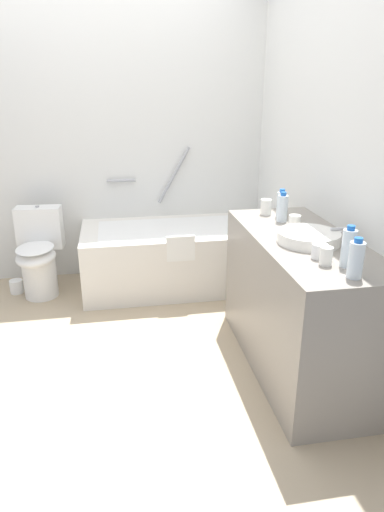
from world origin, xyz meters
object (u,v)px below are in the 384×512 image
object	(u,v)px
bathtub	(177,254)
drinking_glass_3	(295,222)
drinking_glass_2	(266,207)
toilet_paper_roll	(17,286)
toilet	(39,254)
drinking_glass_0	(326,256)
sink_basin	(309,237)
water_bottle_0	(356,259)
water_bottle_3	(282,208)
drinking_glass_1	(320,251)
water_bottle_2	(281,204)
water_bottle_1	(349,248)
sink_faucet	(343,235)

from	to	relation	value
bathtub	drinking_glass_3	xyz separation A→B (m)	(0.55, -1.17, 0.60)
drinking_glass_2	toilet_paper_roll	world-z (taller)	drinking_glass_2
toilet	drinking_glass_0	world-z (taller)	drinking_glass_0
bathtub	sink_basin	world-z (taller)	bathtub
water_bottle_0	water_bottle_3	bearing A→B (deg)	90.22
toilet	water_bottle_3	bearing A→B (deg)	63.60
drinking_glass_0	drinking_glass_1	bearing A→B (deg)	84.84
water_bottle_2	toilet	bearing A→B (deg)	152.35
water_bottle_0	drinking_glass_0	bearing A→B (deg)	109.20
water_bottle_3	drinking_glass_0	bearing A→B (deg)	-94.20
toilet	water_bottle_2	size ratio (longest dim) A/B	3.87
toilet_paper_roll	water_bottle_1	bearing A→B (deg)	-43.26
sink_basin	drinking_glass_3	size ratio (longest dim) A/B	3.85
drinking_glass_3	water_bottle_0	bearing A→B (deg)	-90.60
sink_basin	toilet	bearing A→B (deg)	139.86
sink_basin	water_bottle_1	distance (m)	0.37
water_bottle_1	toilet_paper_roll	bearing A→B (deg)	136.74
toilet	sink_faucet	size ratio (longest dim) A/B	4.75
water_bottle_3	water_bottle_1	bearing A→B (deg)	-87.35
water_bottle_2	toilet_paper_roll	bearing A→B (deg)	153.90
water_bottle_0	toilet_paper_roll	world-z (taller)	water_bottle_0
water_bottle_1	drinking_glass_2	bearing A→B (deg)	95.09
sink_faucet	sink_basin	bearing A→B (deg)	180.00
bathtub	water_bottle_0	world-z (taller)	bathtub
water_bottle_0	toilet_paper_roll	xyz separation A→B (m)	(-1.91, 1.96, -0.87)
drinking_glass_2	water_bottle_2	bearing A→B (deg)	-45.31
drinking_glass_1	bathtub	bearing A→B (deg)	106.62
water_bottle_0	drinking_glass_2	size ratio (longest dim) A/B	1.84
drinking_glass_1	drinking_glass_2	size ratio (longest dim) A/B	0.76
sink_basin	water_bottle_1	size ratio (longest dim) A/B	1.67
drinking_glass_2	drinking_glass_3	distance (m)	0.36
water_bottle_1	drinking_glass_1	xyz separation A→B (m)	(-0.08, 0.13, -0.06)
water_bottle_2	drinking_glass_0	world-z (taller)	water_bottle_2
toilet	drinking_glass_2	distance (m)	1.91
bathtub	drinking_glass_0	distance (m)	1.90
sink_faucet	drinking_glass_2	xyz separation A→B (m)	(-0.25, 0.60, 0.02)
sink_faucet	drinking_glass_3	distance (m)	0.31
drinking_glass_1	toilet	bearing A→B (deg)	134.76
bathtub	water_bottle_2	xyz separation A→B (m)	(0.57, -0.89, 0.64)
sink_basin	water_bottle_0	xyz separation A→B (m)	(0.01, -0.49, 0.06)
sink_basin	toilet_paper_roll	size ratio (longest dim) A/B	3.07
drinking_glass_3	water_bottle_3	bearing A→B (deg)	93.55
water_bottle_0	water_bottle_3	world-z (taller)	same
drinking_glass_1	drinking_glass_3	distance (m)	0.48
bathtub	toilet	xyz separation A→B (m)	(-1.15, 0.01, 0.07)
toilet	water_bottle_1	size ratio (longest dim) A/B	3.52
drinking_glass_3	toilet_paper_roll	world-z (taller)	drinking_glass_3
toilet	sink_basin	distance (m)	2.26
sink_faucet	water_bottle_1	distance (m)	0.40
toilet	sink_basin	bearing A→B (deg)	53.97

